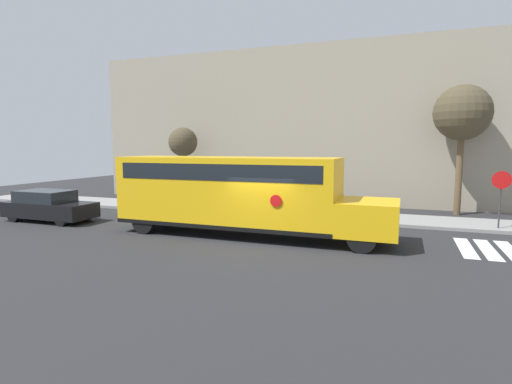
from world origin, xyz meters
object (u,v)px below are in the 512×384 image
Objects in this scene: school_bus at (237,191)px; tree_near_sidewalk at (183,144)px; tree_far_sidewalk at (462,114)px; parked_car at (49,206)px; stop_sign at (501,191)px.

tree_near_sidewalk is (-7.47, 8.42, 2.01)m from school_bus.
tree_far_sidewalk is (9.13, 8.64, 3.51)m from school_bus.
school_bus is 2.30× the size of tree_near_sidewalk.
school_bus is at bearing -136.59° from tree_far_sidewalk.
tree_far_sidewalk reaches higher than tree_near_sidewalk.
parked_car is (-9.89, -0.33, -1.08)m from school_bus.
tree_far_sidewalk is at bearing 43.41° from school_bus.
stop_sign is 0.38× the size of tree_far_sidewalk.
stop_sign is at bearing 13.48° from parked_car.
tree_far_sidewalk reaches higher than parked_car.
school_bus is 13.05m from tree_far_sidewalk.
school_bus is 4.32× the size of stop_sign.
school_bus is 11.23m from stop_sign.
school_bus is 1.65× the size of tree_far_sidewalk.
tree_near_sidewalk is at bearing 74.53° from parked_car.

